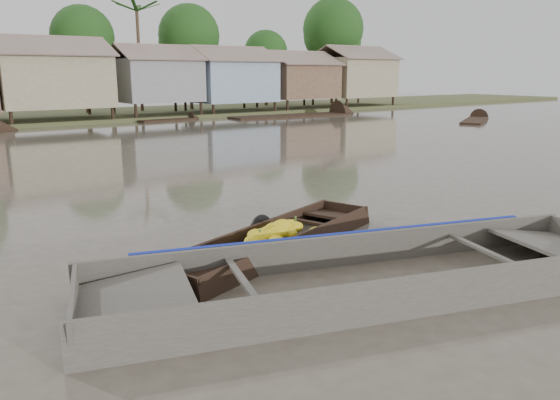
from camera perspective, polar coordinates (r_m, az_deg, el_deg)
ground at (r=10.27m, az=5.41°, el=-4.82°), size 120.00×120.00×0.00m
riverbank at (r=40.30m, az=-22.91°, el=12.07°), size 120.00×12.47×10.22m
banana_boat at (r=9.98m, az=-0.71°, el=-4.52°), size 5.36×2.83×0.74m
viewer_boat at (r=8.42m, az=9.91°, el=-8.48°), size 8.88×4.75×0.69m
distant_boats at (r=34.42m, az=-10.35°, el=7.64°), size 47.76×14.79×0.35m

